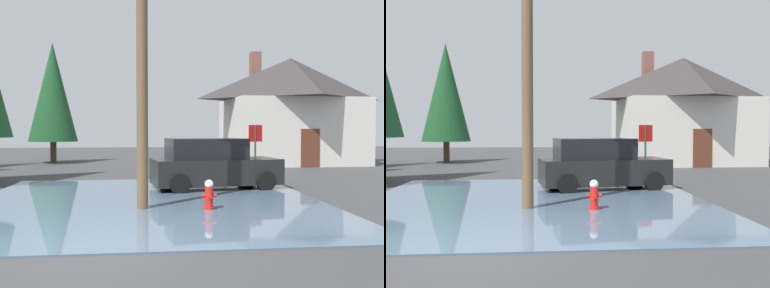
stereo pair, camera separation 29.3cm
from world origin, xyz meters
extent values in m
cube|color=#38383A|center=(0.00, 0.00, -0.05)|extent=(80.00, 80.00, 0.10)
cube|color=#4C6075|center=(0.93, 4.78, 0.02)|extent=(9.38, 10.00, 0.03)
cylinder|color=red|center=(2.41, 3.36, 0.05)|extent=(0.27, 0.27, 0.09)
cylinder|color=red|center=(2.41, 3.36, 0.34)|extent=(0.20, 0.20, 0.50)
sphere|color=white|center=(2.41, 3.36, 0.65)|extent=(0.22, 0.22, 0.22)
cylinder|color=red|center=(2.27, 3.36, 0.36)|extent=(0.09, 0.08, 0.08)
cylinder|color=red|center=(2.56, 3.36, 0.36)|extent=(0.09, 0.08, 0.08)
cylinder|color=red|center=(2.41, 3.22, 0.36)|extent=(0.10, 0.09, 0.10)
cylinder|color=brown|center=(0.79, 3.62, 4.04)|extent=(0.28, 0.28, 8.08)
cylinder|color=#1E4C28|center=(5.42, 10.54, 1.08)|extent=(0.08, 0.08, 2.16)
cube|color=white|center=(5.42, 10.54, 1.82)|extent=(0.68, 0.29, 0.72)
cube|color=red|center=(5.42, 10.54, 1.82)|extent=(0.65, 0.28, 0.68)
cube|color=beige|center=(9.28, 17.41, 1.85)|extent=(7.41, 6.00, 3.69)
pyramid|color=#332D2D|center=(9.28, 17.41, 4.89)|extent=(8.01, 6.48, 2.40)
cube|color=brown|center=(7.44, 18.41, 5.49)|extent=(0.62, 0.62, 2.16)
cube|color=#592D1E|center=(9.36, 14.49, 1.00)|extent=(1.00, 0.09, 2.00)
cube|color=black|center=(3.19, 7.14, 0.59)|extent=(4.38, 2.33, 0.83)
cube|color=black|center=(2.86, 7.09, 1.35)|extent=(2.70, 1.88, 0.68)
cylinder|color=black|center=(4.47, 8.21, 0.32)|extent=(0.66, 0.31, 0.64)
cylinder|color=black|center=(4.72, 6.47, 0.32)|extent=(0.66, 0.31, 0.64)
cylinder|color=black|center=(1.66, 7.81, 0.32)|extent=(0.66, 0.31, 0.64)
cylinder|color=black|center=(1.91, 6.07, 0.32)|extent=(0.66, 0.31, 0.64)
cylinder|color=#4C3823|center=(-4.48, 18.98, 0.63)|extent=(0.35, 0.35, 1.26)
cone|color=#194723|center=(-4.48, 18.98, 4.14)|extent=(2.81, 2.81, 5.76)
camera|label=1|loc=(0.86, -7.09, 2.00)|focal=40.57mm
camera|label=2|loc=(1.15, -7.12, 2.00)|focal=40.57mm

